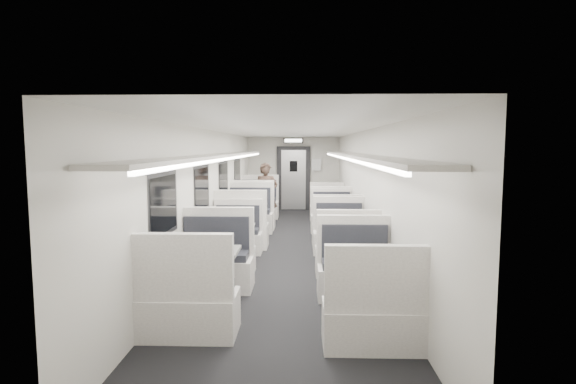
# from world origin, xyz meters

# --- Properties ---
(room) EXTENTS (3.24, 12.24, 2.64)m
(room) POSITION_xyz_m (0.00, 0.00, 1.20)
(room) COLOR black
(room) RESTS_ON ground
(booth_left_a) EXTENTS (1.16, 2.35, 1.26)m
(booth_left_a) POSITION_xyz_m (-1.00, 3.36, 0.42)
(booth_left_a) COLOR white
(booth_left_a) RESTS_ON room
(booth_left_b) EXTENTS (1.12, 2.28, 1.22)m
(booth_left_b) POSITION_xyz_m (-1.00, 1.17, 0.41)
(booth_left_b) COLOR white
(booth_left_b) RESTS_ON room
(booth_left_c) EXTENTS (0.96, 1.95, 1.05)m
(booth_left_c) POSITION_xyz_m (-1.00, -0.88, 0.35)
(booth_left_c) COLOR white
(booth_left_c) RESTS_ON room
(booth_left_d) EXTENTS (1.09, 2.21, 1.18)m
(booth_left_d) POSITION_xyz_m (-1.00, -3.22, 0.40)
(booth_left_d) COLOR white
(booth_left_d) RESTS_ON room
(booth_right_a) EXTENTS (0.98, 1.99, 1.07)m
(booth_right_a) POSITION_xyz_m (1.00, 3.16, 0.36)
(booth_right_a) COLOR white
(booth_right_a) RESTS_ON room
(booth_right_b) EXTENTS (1.02, 2.06, 1.10)m
(booth_right_b) POSITION_xyz_m (1.00, 1.32, 0.37)
(booth_right_b) COLOR white
(booth_right_b) RESTS_ON room
(booth_right_c) EXTENTS (1.01, 2.05, 1.10)m
(booth_right_c) POSITION_xyz_m (1.00, -0.87, 0.37)
(booth_right_c) COLOR white
(booth_right_c) RESTS_ON room
(booth_right_d) EXTENTS (1.03, 2.10, 1.12)m
(booth_right_d) POSITION_xyz_m (1.00, -3.50, 0.37)
(booth_right_d) COLOR white
(booth_right_d) RESTS_ON room
(passenger) EXTENTS (0.63, 0.43, 1.68)m
(passenger) POSITION_xyz_m (-0.66, 2.67, 0.84)
(passenger) COLOR black
(passenger) RESTS_ON room
(window_a) EXTENTS (0.02, 1.18, 0.84)m
(window_a) POSITION_xyz_m (-1.49, 3.40, 1.35)
(window_a) COLOR black
(window_a) RESTS_ON room
(window_b) EXTENTS (0.02, 1.18, 0.84)m
(window_b) POSITION_xyz_m (-1.49, 1.20, 1.35)
(window_b) COLOR black
(window_b) RESTS_ON room
(window_c) EXTENTS (0.02, 1.18, 0.84)m
(window_c) POSITION_xyz_m (-1.49, -1.00, 1.35)
(window_c) COLOR black
(window_c) RESTS_ON room
(window_d) EXTENTS (0.02, 1.18, 0.84)m
(window_d) POSITION_xyz_m (-1.49, -3.20, 1.35)
(window_d) COLOR black
(window_d) RESTS_ON room
(luggage_rack_left) EXTENTS (0.46, 10.40, 0.09)m
(luggage_rack_left) POSITION_xyz_m (-1.24, -0.30, 1.92)
(luggage_rack_left) COLOR white
(luggage_rack_left) RESTS_ON room
(luggage_rack_right) EXTENTS (0.46, 10.40, 0.09)m
(luggage_rack_right) POSITION_xyz_m (1.24, -0.30, 1.92)
(luggage_rack_right) COLOR white
(luggage_rack_right) RESTS_ON room
(vestibule_door) EXTENTS (1.10, 0.13, 2.10)m
(vestibule_door) POSITION_xyz_m (0.00, 5.93, 1.04)
(vestibule_door) COLOR black
(vestibule_door) RESTS_ON room
(exit_sign) EXTENTS (0.62, 0.12, 0.16)m
(exit_sign) POSITION_xyz_m (0.00, 5.44, 2.28)
(exit_sign) COLOR black
(exit_sign) RESTS_ON room
(wall_notice) EXTENTS (0.32, 0.02, 0.40)m
(wall_notice) POSITION_xyz_m (0.75, 5.92, 1.50)
(wall_notice) COLOR white
(wall_notice) RESTS_ON room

